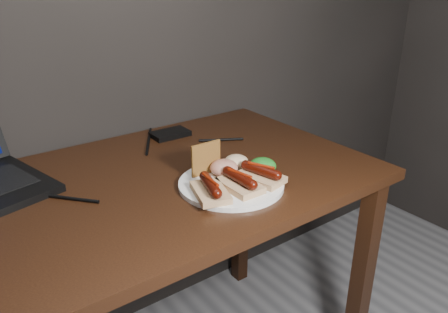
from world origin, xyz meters
name	(u,v)px	position (x,y,z in m)	size (l,w,h in m)	color
desk	(113,224)	(0.00, 1.38, 0.66)	(1.40, 0.70, 0.75)	#351C0D
hard_drive	(170,134)	(0.31, 1.63, 0.76)	(0.12, 0.07, 0.02)	black
desk_cables	(90,170)	(0.01, 1.52, 0.75)	(0.94, 0.38, 0.01)	black
plate	(231,184)	(0.26, 1.23, 0.76)	(0.26, 0.26, 0.01)	white
bread_sausage_left	(210,189)	(0.18, 1.20, 0.78)	(0.10, 0.13, 0.04)	#DCBA81
bread_sausage_center	(240,182)	(0.25, 1.19, 0.78)	(0.07, 0.12, 0.04)	#DCBA81
bread_sausage_right	(261,174)	(0.32, 1.19, 0.78)	(0.09, 0.13, 0.04)	#DCBA81
crispbread	(206,158)	(0.24, 1.31, 0.80)	(0.09, 0.01, 0.09)	#A7712D
salad_greens	(263,166)	(0.36, 1.23, 0.78)	(0.07, 0.07, 0.04)	#105317
salsa_mound	(224,168)	(0.27, 1.27, 0.78)	(0.07, 0.07, 0.04)	maroon
coleslaw_mound	(236,162)	(0.32, 1.29, 0.78)	(0.06, 0.06, 0.04)	white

